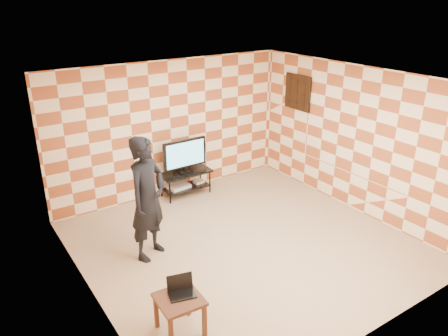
{
  "coord_description": "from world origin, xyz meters",
  "views": [
    {
      "loc": [
        -3.75,
        -4.98,
        3.89
      ],
      "look_at": [
        0.0,
        0.6,
        1.15
      ],
      "focal_mm": 35.0,
      "sensor_mm": 36.0,
      "label": 1
    }
  ],
  "objects_px": {
    "side_table": "(179,304)",
    "person": "(148,199)",
    "tv_stand": "(186,178)",
    "tv": "(185,155)"
  },
  "relations": [
    {
      "from": "tv_stand",
      "to": "person",
      "type": "distance_m",
      "value": 2.31
    },
    {
      "from": "tv",
      "to": "person",
      "type": "height_order",
      "value": "person"
    },
    {
      "from": "tv_stand",
      "to": "person",
      "type": "relative_size",
      "value": 0.53
    },
    {
      "from": "tv_stand",
      "to": "side_table",
      "type": "relative_size",
      "value": 1.9
    },
    {
      "from": "side_table",
      "to": "person",
      "type": "bearing_deg",
      "value": 76.17
    },
    {
      "from": "tv",
      "to": "person",
      "type": "bearing_deg",
      "value": -133.7
    },
    {
      "from": "tv",
      "to": "side_table",
      "type": "height_order",
      "value": "tv"
    },
    {
      "from": "tv_stand",
      "to": "person",
      "type": "height_order",
      "value": "person"
    },
    {
      "from": "tv_stand",
      "to": "side_table",
      "type": "distance_m",
      "value": 3.9
    },
    {
      "from": "person",
      "to": "side_table",
      "type": "bearing_deg",
      "value": -132.86
    }
  ]
}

